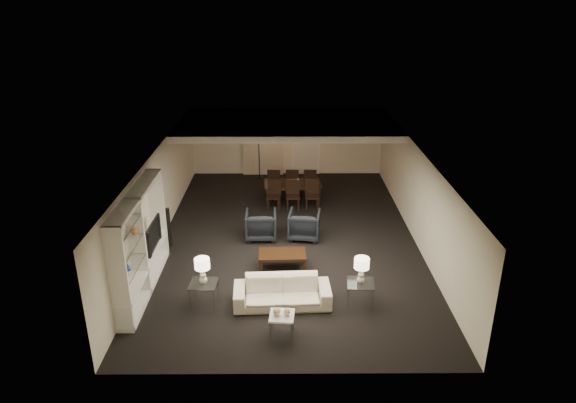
# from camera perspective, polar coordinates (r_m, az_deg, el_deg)

# --- Properties ---
(floor) EXTENTS (11.00, 11.00, 0.00)m
(floor) POSITION_cam_1_polar(r_m,az_deg,el_deg) (14.36, 0.00, -4.07)
(floor) COLOR black
(floor) RESTS_ON ground
(ceiling) EXTENTS (7.00, 11.00, 0.02)m
(ceiling) POSITION_cam_1_polar(r_m,az_deg,el_deg) (13.43, 0.00, 5.53)
(ceiling) COLOR silver
(ceiling) RESTS_ON ground
(wall_back) EXTENTS (7.00, 0.02, 2.50)m
(wall_back) POSITION_cam_1_polar(r_m,az_deg,el_deg) (19.06, -0.10, 6.70)
(wall_back) COLOR beige
(wall_back) RESTS_ON ground
(wall_front) EXTENTS (7.00, 0.02, 2.50)m
(wall_front) POSITION_cam_1_polar(r_m,az_deg,el_deg) (8.97, 0.22, -12.54)
(wall_front) COLOR beige
(wall_front) RESTS_ON ground
(wall_left) EXTENTS (0.02, 11.00, 2.50)m
(wall_left) POSITION_cam_1_polar(r_m,az_deg,el_deg) (14.26, -14.21, 0.52)
(wall_left) COLOR beige
(wall_left) RESTS_ON ground
(wall_right) EXTENTS (0.02, 11.00, 2.50)m
(wall_right) POSITION_cam_1_polar(r_m,az_deg,el_deg) (14.30, 14.17, 0.59)
(wall_right) COLOR beige
(wall_right) RESTS_ON ground
(ceiling_soffit) EXTENTS (7.00, 4.00, 0.20)m
(ceiling_soffit) POSITION_cam_1_polar(r_m,az_deg,el_deg) (16.84, -0.07, 8.64)
(ceiling_soffit) COLOR silver
(ceiling_soffit) RESTS_ON ceiling
(curtains) EXTENTS (1.50, 0.12, 2.40)m
(curtains) POSITION_cam_1_polar(r_m,az_deg,el_deg) (19.02, -2.83, 6.48)
(curtains) COLOR beige
(curtains) RESTS_ON wall_back
(door) EXTENTS (0.90, 0.05, 2.10)m
(door) POSITION_cam_1_polar(r_m,az_deg,el_deg) (19.11, 2.01, 6.10)
(door) COLOR silver
(door) RESTS_ON wall_back
(painting) EXTENTS (0.95, 0.04, 0.65)m
(painting) POSITION_cam_1_polar(r_m,az_deg,el_deg) (19.07, 6.27, 7.51)
(painting) COLOR #142D38
(painting) RESTS_ON wall_back
(media_unit) EXTENTS (0.38, 3.40, 2.35)m
(media_unit) POSITION_cam_1_polar(r_m,az_deg,el_deg) (11.95, -16.05, -4.44)
(media_unit) COLOR white
(media_unit) RESTS_ON wall_left
(pendant_light) EXTENTS (0.52, 0.52, 0.24)m
(pendant_light) POSITION_cam_1_polar(r_m,az_deg,el_deg) (16.96, 0.95, 7.07)
(pendant_light) COLOR #D8591E
(pendant_light) RESTS_ON ceiling_soffit
(sofa) EXTENTS (2.14, 0.92, 0.61)m
(sofa) POSITION_cam_1_polar(r_m,az_deg,el_deg) (11.35, -0.65, -10.03)
(sofa) COLOR beige
(sofa) RESTS_ON floor
(coffee_table) EXTENTS (1.18, 0.71, 0.41)m
(coffee_table) POSITION_cam_1_polar(r_m,az_deg,el_deg) (12.77, -0.62, -6.57)
(coffee_table) COLOR black
(coffee_table) RESTS_ON floor
(armchair_left) EXTENTS (0.86, 0.88, 0.78)m
(armchair_left) POSITION_cam_1_polar(r_m,az_deg,el_deg) (14.22, -3.02, -2.61)
(armchair_left) COLOR black
(armchair_left) RESTS_ON floor
(armchair_right) EXTENTS (0.94, 0.96, 0.78)m
(armchair_right) POSITION_cam_1_polar(r_m,az_deg,el_deg) (14.22, 1.82, -2.60)
(armchair_right) COLOR black
(armchair_right) RESTS_ON floor
(side_table_left) EXTENTS (0.61, 0.61, 0.54)m
(side_table_left) POSITION_cam_1_polar(r_m,az_deg,el_deg) (11.50, -9.29, -10.09)
(side_table_left) COLOR white
(side_table_left) RESTS_ON floor
(side_table_right) EXTENTS (0.63, 0.63, 0.54)m
(side_table_right) POSITION_cam_1_polar(r_m,az_deg,el_deg) (11.48, 7.99, -10.07)
(side_table_right) COLOR silver
(side_table_right) RESTS_ON floor
(table_lamp_left) EXTENTS (0.36, 0.36, 0.60)m
(table_lamp_left) POSITION_cam_1_polar(r_m,az_deg,el_deg) (11.21, -9.47, -7.63)
(table_lamp_left) COLOR beige
(table_lamp_left) RESTS_ON side_table_left
(table_lamp_right) EXTENTS (0.36, 0.36, 0.60)m
(table_lamp_right) POSITION_cam_1_polar(r_m,az_deg,el_deg) (11.19, 8.15, -7.61)
(table_lamp_right) COLOR beige
(table_lamp_right) RESTS_ON side_table_right
(marble_table) EXTENTS (0.52, 0.52, 0.48)m
(marble_table) POSITION_cam_1_polar(r_m,az_deg,el_deg) (10.47, -0.68, -13.56)
(marble_table) COLOR white
(marble_table) RESTS_ON floor
(gold_gourd_a) EXTENTS (0.15, 0.15, 0.15)m
(gold_gourd_a) POSITION_cam_1_polar(r_m,az_deg,el_deg) (10.29, -1.26, -12.13)
(gold_gourd_a) COLOR #EBB67C
(gold_gourd_a) RESTS_ON marble_table
(gold_gourd_b) EXTENTS (0.13, 0.13, 0.13)m
(gold_gourd_b) POSITION_cam_1_polar(r_m,az_deg,el_deg) (10.29, -0.12, -12.17)
(gold_gourd_b) COLOR #E0BB76
(gold_gourd_b) RESTS_ON marble_table
(television) EXTENTS (1.12, 0.15, 0.65)m
(television) POSITION_cam_1_polar(r_m,az_deg,el_deg) (12.51, -15.17, -3.62)
(television) COLOR black
(television) RESTS_ON media_unit
(vase_blue) EXTENTS (0.15, 0.15, 0.16)m
(vase_blue) POSITION_cam_1_polar(r_m,az_deg,el_deg) (11.09, -17.37, -6.99)
(vase_blue) COLOR #2A42B6
(vase_blue) RESTS_ON media_unit
(vase_amber) EXTENTS (0.17, 0.17, 0.17)m
(vase_amber) POSITION_cam_1_polar(r_m,az_deg,el_deg) (11.47, -16.71, -3.06)
(vase_amber) COLOR #B0703A
(vase_amber) RESTS_ON media_unit
(floor_speaker) EXTENTS (0.15, 0.15, 1.09)m
(floor_speaker) POSITION_cam_1_polar(r_m,az_deg,el_deg) (14.08, -13.14, -2.79)
(floor_speaker) COLOR black
(floor_speaker) RESTS_ON floor
(dining_table) EXTENTS (1.90, 1.14, 0.64)m
(dining_table) POSITION_cam_1_polar(r_m,az_deg,el_deg) (16.64, 0.51, 0.96)
(dining_table) COLOR black
(dining_table) RESTS_ON floor
(chair_nl) EXTENTS (0.49, 0.49, 0.96)m
(chair_nl) POSITION_cam_1_polar(r_m,az_deg,el_deg) (15.98, -1.61, 0.63)
(chair_nl) COLOR black
(chair_nl) RESTS_ON floor
(chair_nm) EXTENTS (0.46, 0.46, 0.96)m
(chair_nm) POSITION_cam_1_polar(r_m,az_deg,el_deg) (15.97, 0.55, 0.64)
(chair_nm) COLOR black
(chair_nm) RESTS_ON floor
(chair_nr) EXTENTS (0.44, 0.44, 0.96)m
(chair_nr) POSITION_cam_1_polar(r_m,az_deg,el_deg) (15.99, 2.70, 0.64)
(chair_nr) COLOR black
(chair_nr) RESTS_ON floor
(chair_fl) EXTENTS (0.48, 0.48, 0.96)m
(chair_fl) POSITION_cam_1_polar(r_m,az_deg,el_deg) (17.19, -1.52, 2.23)
(chair_fl) COLOR black
(chair_fl) RESTS_ON floor
(chair_fm) EXTENTS (0.45, 0.45, 0.96)m
(chair_fm) POSITION_cam_1_polar(r_m,az_deg,el_deg) (17.19, 0.48, 2.24)
(chair_fm) COLOR black
(chair_fm) RESTS_ON floor
(chair_fr) EXTENTS (0.48, 0.48, 0.96)m
(chair_fr) POSITION_cam_1_polar(r_m,az_deg,el_deg) (17.21, 2.48, 2.24)
(chair_fr) COLOR black
(chair_fr) RESTS_ON floor
(floor_lamp) EXTENTS (0.31, 0.31, 1.81)m
(floor_lamp) POSITION_cam_1_polar(r_m,az_deg,el_deg) (18.75, -3.23, 5.30)
(floor_lamp) COLOR black
(floor_lamp) RESTS_ON floor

